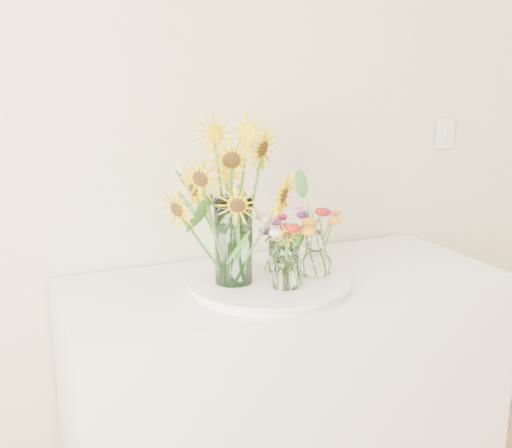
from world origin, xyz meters
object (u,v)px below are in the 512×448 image
object	(u,v)px
small_vase_b	(316,253)
small_vase_c	(278,257)
tray	(269,285)
small_vase_a	(286,267)
counter	(284,405)
mason_jar	(233,241)

from	to	relation	value
small_vase_b	small_vase_c	bearing A→B (deg)	139.79
tray	small_vase_a	bearing A→B (deg)	-78.36
tray	small_vase_c	xyz separation A→B (m)	(0.06, 0.07, 0.06)
counter	small_vase_b	bearing A→B (deg)	-53.66
tray	small_vase_a	xyz separation A→B (m)	(0.02, -0.08, 0.08)
mason_jar	small_vase_c	size ratio (longest dim) A/B	2.56
tray	small_vase_b	distance (m)	0.18
mason_jar	small_vase_b	world-z (taller)	mason_jar
counter	mason_jar	world-z (taller)	mason_jar
counter	small_vase_c	size ratio (longest dim) A/B	13.59
mason_jar	small_vase_a	bearing A→B (deg)	-39.65
small_vase_b	small_vase_a	bearing A→B (deg)	-153.56
counter	small_vase_b	world-z (taller)	small_vase_b
mason_jar	small_vase_a	world-z (taller)	mason_jar
counter	tray	distance (m)	0.48
mason_jar	small_vase_c	distance (m)	0.19
counter	tray	size ratio (longest dim) A/B	3.00
counter	tray	world-z (taller)	tray
tray	small_vase_c	bearing A→B (deg)	47.43
counter	small_vase_b	distance (m)	0.56
small_vase_b	small_vase_c	distance (m)	0.12
small_vase_b	small_vase_c	xyz separation A→B (m)	(-0.09, 0.08, -0.02)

